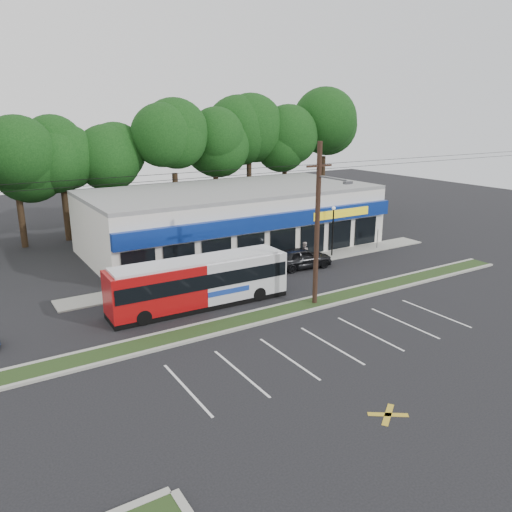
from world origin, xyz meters
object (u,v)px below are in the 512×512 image
object	(u,v)px
sign_post	(378,232)
car_dark	(301,258)
lamp_post	(333,225)
utility_pole	(316,220)
pedestrian_a	(247,267)
metrobus	(200,281)
pedestrian_b	(304,253)

from	to	relation	value
sign_post	car_dark	bearing A→B (deg)	-173.61
lamp_post	sign_post	bearing A→B (deg)	-2.58
utility_pole	pedestrian_a	distance (m)	8.09
sign_post	metrobus	xyz separation A→B (m)	(-19.23, -4.08, 0.06)
metrobus	pedestrian_a	xyz separation A→B (m)	(5.23, 3.08, -0.73)
car_dark	pedestrian_a	xyz separation A→B (m)	(-4.87, 0.03, 0.06)
utility_pole	pedestrian_b	bearing A→B (deg)	56.47
metrobus	utility_pole	bearing A→B (deg)	-29.07
utility_pole	metrobus	world-z (taller)	utility_pole
lamp_post	pedestrian_a	bearing A→B (deg)	-172.26
sign_post	metrobus	bearing A→B (deg)	-168.03
lamp_post	car_dark	bearing A→B (deg)	-163.20
lamp_post	pedestrian_b	bearing A→B (deg)	-174.56
metrobus	sign_post	bearing A→B (deg)	13.44
car_dark	pedestrian_b	distance (m)	1.37
metrobus	car_dark	distance (m)	10.57
utility_pole	pedestrian_b	xyz separation A→B (m)	(5.02, 7.57, -4.54)
car_dark	pedestrian_a	size ratio (longest dim) A/B	2.74
sign_post	pedestrian_a	distance (m)	14.05
pedestrian_a	pedestrian_b	size ratio (longest dim) A/B	1.01
sign_post	pedestrian_b	xyz separation A→B (m)	(-8.15, -0.07, -0.68)
sign_post	pedestrian_a	size ratio (longest dim) A/B	1.26
lamp_post	pedestrian_a	world-z (taller)	lamp_post
sign_post	pedestrian_b	world-z (taller)	sign_post
utility_pole	pedestrian_a	bearing A→B (deg)	97.13
lamp_post	metrobus	bearing A→B (deg)	-163.18
pedestrian_a	sign_post	bearing A→B (deg)	156.78
utility_pole	pedestrian_a	xyz separation A→B (m)	(-0.83, 6.65, -4.53)
utility_pole	pedestrian_a	world-z (taller)	utility_pole
pedestrian_a	utility_pole	bearing A→B (deg)	69.84
utility_pole	car_dark	world-z (taller)	utility_pole
lamp_post	sign_post	distance (m)	5.13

